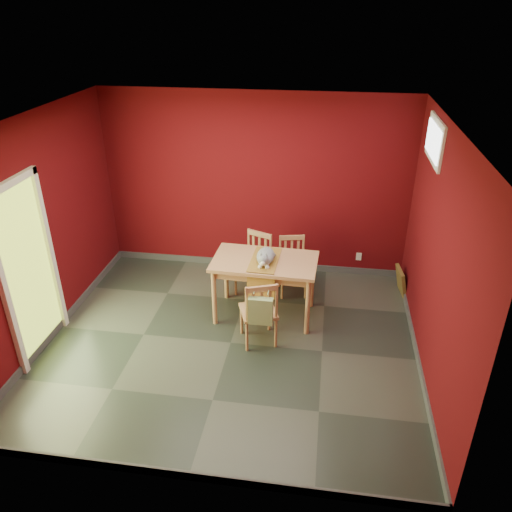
# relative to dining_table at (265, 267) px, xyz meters

# --- Properties ---
(ground) EXTENTS (4.50, 4.50, 0.00)m
(ground) POSITION_rel_dining_table_xyz_m (-0.33, -0.68, -0.73)
(ground) COLOR #2D342D
(ground) RESTS_ON ground
(room_shell) EXTENTS (4.50, 4.50, 4.50)m
(room_shell) POSITION_rel_dining_table_xyz_m (-0.33, -0.68, -0.68)
(room_shell) COLOR #4D070C
(room_shell) RESTS_ON ground
(doorway) EXTENTS (0.06, 1.01, 2.13)m
(doorway) POSITION_rel_dining_table_xyz_m (-2.56, -1.08, 0.40)
(doorway) COLOR #B7D838
(doorway) RESTS_ON ground
(window) EXTENTS (0.05, 0.90, 0.50)m
(window) POSITION_rel_dining_table_xyz_m (1.90, 0.32, 1.62)
(window) COLOR white
(window) RESTS_ON room_shell
(outlet_plate) EXTENTS (0.08, 0.02, 0.12)m
(outlet_plate) POSITION_rel_dining_table_xyz_m (1.27, 1.31, -0.43)
(outlet_plate) COLOR silver
(outlet_plate) RESTS_ON room_shell
(dining_table) EXTENTS (1.36, 0.82, 0.83)m
(dining_table) POSITION_rel_dining_table_xyz_m (0.00, 0.00, 0.00)
(dining_table) COLOR tan
(dining_table) RESTS_ON ground
(table_runner) EXTENTS (0.37, 0.73, 0.36)m
(table_runner) POSITION_rel_dining_table_xyz_m (0.00, -0.12, 0.05)
(table_runner) COLOR olive
(table_runner) RESTS_ON dining_table
(chair_far_left) EXTENTS (0.55, 0.55, 0.90)m
(chair_far_left) POSITION_rel_dining_table_xyz_m (-0.22, 0.57, -0.27)
(chair_far_left) COLOR tan
(chair_far_left) RESTS_ON ground
(chair_far_right) EXTENTS (0.46, 0.46, 0.83)m
(chair_far_right) POSITION_rel_dining_table_xyz_m (0.31, 0.66, -0.30)
(chair_far_right) COLOR tan
(chair_far_right) RESTS_ON ground
(chair_near) EXTENTS (0.53, 0.53, 0.89)m
(chair_near) POSITION_rel_dining_table_xyz_m (0.01, -0.61, -0.27)
(chair_near) COLOR tan
(chair_near) RESTS_ON ground
(tote_bag) EXTENTS (0.29, 0.18, 0.41)m
(tote_bag) POSITION_rel_dining_table_xyz_m (0.06, -0.82, -0.13)
(tote_bag) COLOR #859E65
(tote_bag) RESTS_ON chair_near
(cat) EXTENTS (0.35, 0.51, 0.23)m
(cat) POSITION_rel_dining_table_xyz_m (0.02, -0.04, 0.22)
(cat) COLOR slate
(cat) RESTS_ON table_runner
(picture_frame) EXTENTS (0.17, 0.40, 0.39)m
(picture_frame) POSITION_rel_dining_table_xyz_m (1.86, 0.83, -0.53)
(picture_frame) COLOR brown
(picture_frame) RESTS_ON ground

